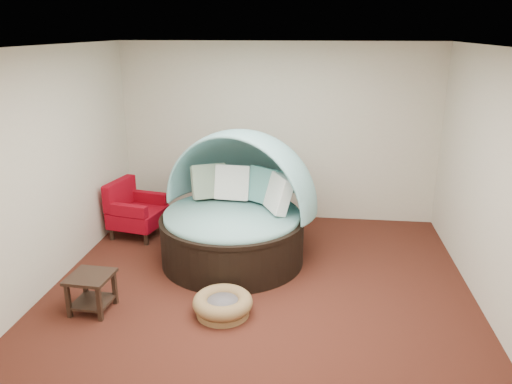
# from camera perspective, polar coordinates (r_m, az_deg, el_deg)

# --- Properties ---
(floor) EXTENTS (5.00, 5.00, 0.00)m
(floor) POSITION_cam_1_polar(r_m,az_deg,el_deg) (6.09, 0.45, -11.08)
(floor) COLOR #4D2116
(floor) RESTS_ON ground
(wall_back) EXTENTS (5.00, 0.00, 5.00)m
(wall_back) POSITION_cam_1_polar(r_m,az_deg,el_deg) (7.95, 2.52, 6.76)
(wall_back) COLOR beige
(wall_back) RESTS_ON floor
(wall_front) EXTENTS (5.00, 0.00, 5.00)m
(wall_front) POSITION_cam_1_polar(r_m,az_deg,el_deg) (3.25, -4.59, -10.95)
(wall_front) COLOR beige
(wall_front) RESTS_ON floor
(wall_left) EXTENTS (0.00, 5.00, 5.00)m
(wall_left) POSITION_cam_1_polar(r_m,az_deg,el_deg) (6.32, -22.70, 2.31)
(wall_left) COLOR beige
(wall_left) RESTS_ON floor
(wall_right) EXTENTS (0.00, 5.00, 5.00)m
(wall_right) POSITION_cam_1_polar(r_m,az_deg,el_deg) (5.83, 25.72, 0.64)
(wall_right) COLOR beige
(wall_right) RESTS_ON floor
(ceiling) EXTENTS (5.00, 5.00, 0.00)m
(ceiling) POSITION_cam_1_polar(r_m,az_deg,el_deg) (5.31, 0.52, 16.29)
(ceiling) COLOR white
(ceiling) RESTS_ON wall_back
(canopy_daybed) EXTENTS (2.46, 2.42, 1.74)m
(canopy_daybed) POSITION_cam_1_polar(r_m,az_deg,el_deg) (6.57, -2.29, -1.08)
(canopy_daybed) COLOR black
(canopy_daybed) RESTS_ON floor
(pet_basket) EXTENTS (0.71, 0.71, 0.23)m
(pet_basket) POSITION_cam_1_polar(r_m,az_deg,el_deg) (5.58, -3.82, -12.68)
(pet_basket) COLOR brown
(pet_basket) RESTS_ON floor
(red_armchair) EXTENTS (0.84, 0.84, 0.84)m
(red_armchair) POSITION_cam_1_polar(r_m,az_deg,el_deg) (7.67, -13.71, -2.07)
(red_armchair) COLOR black
(red_armchair) RESTS_ON floor
(side_table) EXTENTS (0.48, 0.48, 0.43)m
(side_table) POSITION_cam_1_polar(r_m,az_deg,el_deg) (5.84, -18.31, -10.35)
(side_table) COLOR black
(side_table) RESTS_ON floor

